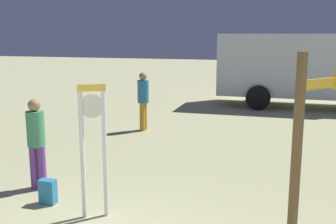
# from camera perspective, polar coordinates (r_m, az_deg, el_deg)

# --- Properties ---
(standing_clock) EXTENTS (0.40, 0.26, 2.05)m
(standing_clock) POSITION_cam_1_polar(r_m,az_deg,el_deg) (6.16, -10.47, -3.69)
(standing_clock) COLOR white
(standing_clock) RESTS_ON ground_plane
(arrow_sign) EXTENTS (0.82, 0.94, 2.55)m
(arrow_sign) POSITION_cam_1_polar(r_m,az_deg,el_deg) (6.00, 19.88, -0.63)
(arrow_sign) COLOR brown
(arrow_sign) RESTS_ON ground_plane
(person_near_clock) EXTENTS (0.32, 0.32, 1.65)m
(person_near_clock) POSITION_cam_1_polar(r_m,az_deg,el_deg) (7.63, -18.02, -3.66)
(person_near_clock) COLOR #754093
(person_near_clock) RESTS_ON ground_plane
(backpack) EXTENTS (0.27, 0.20, 0.41)m
(backpack) POSITION_cam_1_polar(r_m,az_deg,el_deg) (7.12, -16.49, -10.70)
(backpack) COLOR teal
(backpack) RESTS_ON ground_plane
(person_distant) EXTENTS (0.32, 0.32, 1.69)m
(person_distant) POSITION_cam_1_polar(r_m,az_deg,el_deg) (11.70, -3.50, 1.94)
(person_distant) COLOR orange
(person_distant) RESTS_ON ground_plane
(box_truck_near) EXTENTS (7.08, 2.44, 2.77)m
(box_truck_near) POSITION_cam_1_polar(r_m,az_deg,el_deg) (16.29, 19.00, 6.00)
(box_truck_near) COLOR silver
(box_truck_near) RESTS_ON ground_plane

